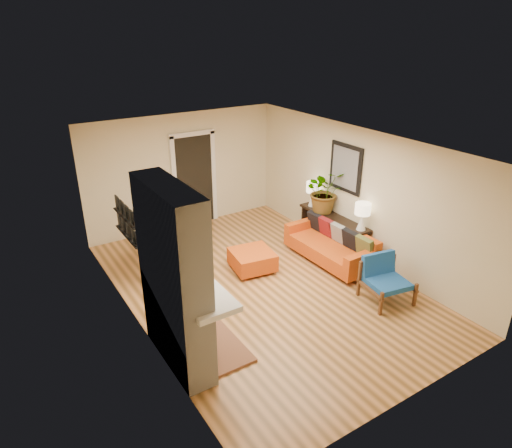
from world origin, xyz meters
The scene contains 10 objects.
room_shell centered at (0.60, 2.63, 1.24)m, with size 6.50×6.50×6.50m.
fireplace centered at (-2.00, -1.00, 1.24)m, with size 1.09×1.68×2.60m.
sofa centered at (1.72, 0.08, 0.33)m, with size 0.85×1.93×0.76m.
ottoman centered at (0.17, 0.60, 0.22)m, with size 0.86×0.86×0.38m.
blue_chair centered at (1.54, -1.43, 0.42)m, with size 0.85×0.84×0.77m.
dining_table centered at (-1.28, 1.57, 0.60)m, with size 1.10×1.74×0.92m.
console_table centered at (2.07, 0.47, 0.58)m, with size 0.34×1.85×0.72m.
lamp_near centered at (2.07, -0.30, 1.06)m, with size 0.30×0.30×0.54m.
lamp_far centered at (2.07, 1.17, 1.06)m, with size 0.30×0.30×0.54m.
houseplant centered at (2.06, 0.78, 1.19)m, with size 0.83×0.72×0.93m, color #1E5919.
Camera 1 is at (-3.91, -5.91, 4.37)m, focal length 32.00 mm.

